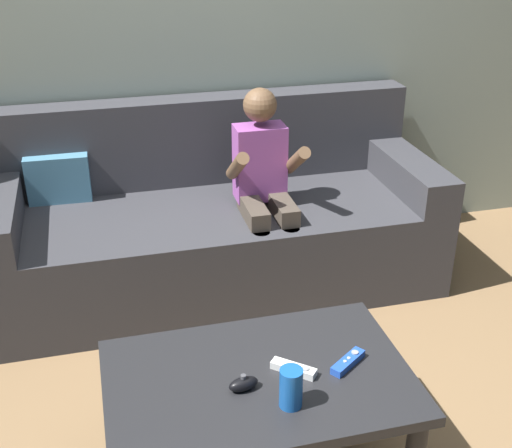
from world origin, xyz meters
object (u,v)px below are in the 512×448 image
game_remote_blue_near_edge (348,362)px  nunchuk_black (243,384)px  coffee_table (259,394)px  game_remote_white_far_corner (294,369)px  person_seated_on_couch (265,185)px  soda_can (291,388)px  couch (213,225)px

game_remote_blue_near_edge → nunchuk_black: nunchuk_black is taller
coffee_table → nunchuk_black: size_ratio=9.53×
game_remote_white_far_corner → game_remote_blue_near_edge: bearing=-3.5°
person_seated_on_couch → soda_can: 1.28m
couch → game_remote_white_far_corner: couch is taller
couch → person_seated_on_couch: bearing=-41.1°
coffee_table → soda_can: size_ratio=7.51×
person_seated_on_couch → game_remote_white_far_corner: bearing=-100.7°
nunchuk_black → soda_can: 0.15m
game_remote_blue_near_edge → soda_can: size_ratio=1.11×
game_remote_blue_near_edge → soda_can: 0.26m
nunchuk_black → game_remote_white_far_corner: (0.16, 0.04, -0.01)m
game_remote_white_far_corner → soda_can: (-0.05, -0.14, 0.05)m
coffee_table → game_remote_white_far_corner: size_ratio=7.07×
game_remote_blue_near_edge → game_remote_white_far_corner: 0.17m
person_seated_on_couch → coffee_table: (-0.32, -1.11, -0.20)m
couch → game_remote_blue_near_edge: couch is taller
couch → coffee_table: (-0.11, -1.29, 0.06)m
person_seated_on_couch → game_remote_white_far_corner: (-0.21, -1.12, -0.12)m
coffee_table → soda_can: soda_can is taller
coffee_table → game_remote_blue_near_edge: (0.28, -0.02, 0.08)m
couch → soda_can: size_ratio=17.01×
couch → person_seated_on_couch: (0.21, -0.18, 0.26)m
soda_can → person_seated_on_couch: bearing=78.1°
game_remote_blue_near_edge → game_remote_white_far_corner: size_ratio=1.04×
couch → game_remote_blue_near_edge: size_ratio=15.38×
person_seated_on_couch → game_remote_blue_near_edge: bearing=-92.1°
person_seated_on_couch → nunchuk_black: bearing=-108.0°
game_remote_blue_near_edge → person_seated_on_couch: bearing=87.9°
person_seated_on_couch → coffee_table: size_ratio=1.06×
coffee_table → game_remote_blue_near_edge: bearing=-3.6°
nunchuk_black → soda_can: soda_can is taller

